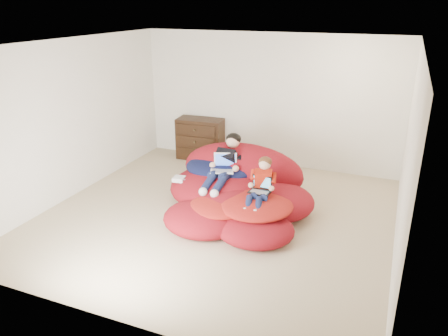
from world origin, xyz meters
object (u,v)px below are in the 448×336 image
Objects in this scene: dresser at (200,139)px; laptop_black at (261,187)px; younger_boy at (261,183)px; beanbag_pile at (237,190)px; older_boy at (226,161)px; laptop_white at (224,166)px.

dresser is 2.95m from laptop_black.
dresser is at bearing 132.23° from younger_boy.
younger_boy is at bearing -35.03° from beanbag_pile.
beanbag_pile is 0.68m from younger_boy.
younger_boy is (0.73, -0.48, -0.06)m from older_boy.
younger_boy is 0.82m from laptop_white.
laptop_black is (0.49, -0.35, 0.27)m from beanbag_pile.
younger_boy reaches higher than laptop_black.
laptop_black is at bearing -27.76° from laptop_white.
dresser reaches higher than laptop_black.
older_boy is (1.25, -1.70, 0.26)m from dresser.
beanbag_pile is 5.63× the size of laptop_white.
beanbag_pile is at bearing 143.99° from laptop_black.
beanbag_pile is 7.62× the size of laptop_black.
laptop_white reaches higher than dresser.
older_boy is (-0.24, 0.14, 0.40)m from beanbag_pile.
younger_boy reaches higher than laptop_white.
laptop_white is 0.83m from laptop_black.
laptop_black is at bearing -36.01° from beanbag_pile.
older_boy reaches higher than laptop_white.
laptop_black is at bearing -33.82° from older_boy.
older_boy is at bearing 146.86° from younger_boy.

